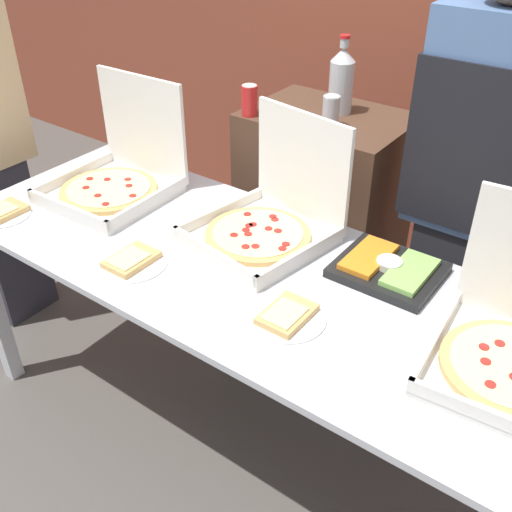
% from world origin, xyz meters
% --- Properties ---
extents(ground_plane, '(16.00, 16.00, 0.00)m').
position_xyz_m(ground_plane, '(0.00, 0.00, 0.00)').
color(ground_plane, '#514C47').
extents(brick_wall_behind, '(10.00, 0.06, 2.80)m').
position_xyz_m(brick_wall_behind, '(0.00, 1.70, 1.40)').
color(brick_wall_behind, brown).
rests_on(brick_wall_behind, ground_plane).
extents(buffet_table, '(2.30, 0.82, 0.85)m').
position_xyz_m(buffet_table, '(0.00, 0.00, 0.75)').
color(buffet_table, silver).
rests_on(buffet_table, ground_plane).
extents(pizza_box_near_right, '(0.48, 0.50, 0.42)m').
position_xyz_m(pizza_box_near_right, '(-0.08, 0.19, 0.92)').
color(pizza_box_near_right, silver).
rests_on(pizza_box_near_right, buffet_table).
extents(pizza_box_far_left, '(0.44, 0.46, 0.43)m').
position_xyz_m(pizza_box_far_left, '(-0.76, 0.11, 0.92)').
color(pizza_box_far_left, silver).
rests_on(pizza_box_far_left, buffet_table).
extents(paper_plate_front_left, '(0.23, 0.23, 0.03)m').
position_xyz_m(paper_plate_front_left, '(0.22, -0.15, 0.86)').
color(paper_plate_front_left, white).
rests_on(paper_plate_front_left, buffet_table).
extents(paper_plate_front_right, '(0.24, 0.24, 0.03)m').
position_xyz_m(paper_plate_front_right, '(-0.35, -0.22, 0.86)').
color(paper_plate_front_right, white).
rests_on(paper_plate_front_right, buffet_table).
extents(paper_plate_front_center, '(0.20, 0.20, 0.03)m').
position_xyz_m(paper_plate_front_center, '(-0.97, -0.29, 0.86)').
color(paper_plate_front_center, white).
rests_on(paper_plate_front_center, buffet_table).
extents(veggie_tray, '(0.32, 0.28, 0.05)m').
position_xyz_m(veggie_tray, '(0.36, 0.23, 0.87)').
color(veggie_tray, black).
rests_on(veggie_tray, buffet_table).
extents(sideboard_podium, '(0.66, 0.48, 1.09)m').
position_xyz_m(sideboard_podium, '(-0.20, 0.78, 0.54)').
color(sideboard_podium, '#4C3323').
rests_on(sideboard_podium, ground_plane).
extents(soda_bottle, '(0.10, 0.10, 0.31)m').
position_xyz_m(soda_bottle, '(-0.19, 0.84, 1.22)').
color(soda_bottle, '#B7BCC1').
rests_on(soda_bottle, sideboard_podium).
extents(soda_can_silver, '(0.07, 0.07, 0.12)m').
position_xyz_m(soda_can_silver, '(-0.14, 0.67, 1.15)').
color(soda_can_silver, silver).
rests_on(soda_can_silver, sideboard_podium).
extents(soda_can_colored, '(0.07, 0.07, 0.12)m').
position_xyz_m(soda_can_colored, '(-0.46, 0.59, 1.15)').
color(soda_can_colored, red).
rests_on(soda_can_colored, sideboard_podium).
extents(person_server_vest, '(0.42, 0.24, 1.81)m').
position_xyz_m(person_server_vest, '(0.45, 0.65, 1.02)').
color(person_server_vest, black).
rests_on(person_server_vest, ground_plane).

